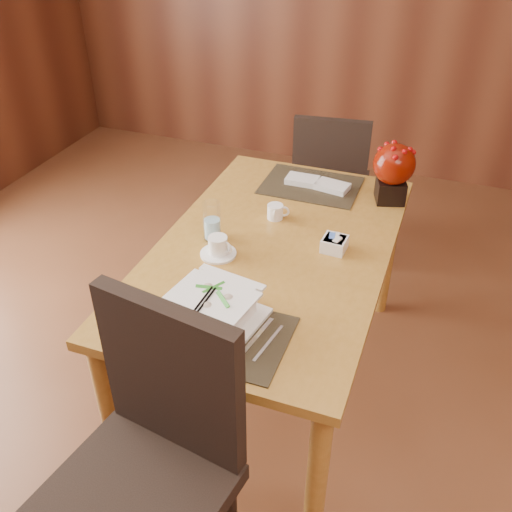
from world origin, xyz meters
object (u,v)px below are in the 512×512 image
(sugar_caddy, at_px, (334,244))
(berry_decor, at_px, (393,169))
(creamer_jug, at_px, (275,212))
(bread_plate, at_px, (132,312))
(soup_setting, at_px, (213,310))
(dining_table, at_px, (273,266))
(far_chair, at_px, (330,179))
(near_chair, at_px, (150,452))
(water_glass, at_px, (212,221))
(coffee_cup, at_px, (218,247))

(sugar_caddy, relative_size, berry_decor, 0.34)
(creamer_jug, bearing_deg, bread_plate, -124.40)
(bread_plate, bearing_deg, soup_setting, 9.73)
(dining_table, bearing_deg, sugar_caddy, 14.26)
(dining_table, height_order, far_chair, far_chair)
(soup_setting, bearing_deg, bread_plate, -160.34)
(sugar_caddy, height_order, near_chair, near_chair)
(dining_table, relative_size, far_chair, 1.63)
(creamer_jug, distance_m, berry_decor, 0.56)
(water_glass, bearing_deg, berry_decor, 42.33)
(sugar_caddy, xyz_separation_m, far_chair, (-0.26, 1.04, -0.26))
(coffee_cup, height_order, bread_plate, coffee_cup)
(coffee_cup, bearing_deg, near_chair, -81.27)
(berry_decor, bearing_deg, near_chair, -106.38)
(soup_setting, relative_size, far_chair, 0.37)
(coffee_cup, relative_size, sugar_caddy, 1.54)
(sugar_caddy, distance_m, berry_decor, 0.51)
(coffee_cup, height_order, berry_decor, berry_decor)
(soup_setting, distance_m, far_chair, 1.64)
(water_glass, distance_m, sugar_caddy, 0.50)
(berry_decor, relative_size, near_chair, 0.26)
(dining_table, distance_m, coffee_cup, 0.26)
(dining_table, relative_size, bread_plate, 9.99)
(dining_table, height_order, near_chair, near_chair)
(creamer_jug, relative_size, far_chair, 0.10)
(creamer_jug, bearing_deg, berry_decor, 21.10)
(soup_setting, bearing_deg, creamer_jug, 101.99)
(berry_decor, bearing_deg, far_chair, 125.05)
(dining_table, relative_size, berry_decor, 5.51)
(sugar_caddy, bearing_deg, coffee_cup, -155.69)
(far_chair, bearing_deg, bread_plate, 72.63)
(creamer_jug, bearing_deg, far_chair, 71.73)
(soup_setting, distance_m, creamer_jug, 0.72)
(coffee_cup, bearing_deg, water_glass, 123.99)
(coffee_cup, relative_size, bread_plate, 0.95)
(water_glass, bearing_deg, bread_plate, -97.60)
(soup_setting, distance_m, bread_plate, 0.29)
(dining_table, xyz_separation_m, water_glass, (-0.25, -0.03, 0.18))
(coffee_cup, bearing_deg, creamer_jug, 70.64)
(dining_table, distance_m, berry_decor, 0.70)
(water_glass, xyz_separation_m, sugar_caddy, (0.48, 0.09, -0.06))
(water_glass, xyz_separation_m, bread_plate, (-0.07, -0.52, -0.08))
(water_glass, bearing_deg, soup_setting, -65.89)
(bread_plate, bearing_deg, water_glass, 82.40)
(creamer_jug, height_order, far_chair, far_chair)
(dining_table, xyz_separation_m, near_chair, (-0.06, -0.93, -0.06))
(soup_setting, relative_size, sugar_caddy, 3.65)
(water_glass, height_order, near_chair, near_chair)
(dining_table, bearing_deg, creamer_jug, 107.23)
(creamer_jug, distance_m, far_chair, 0.93)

